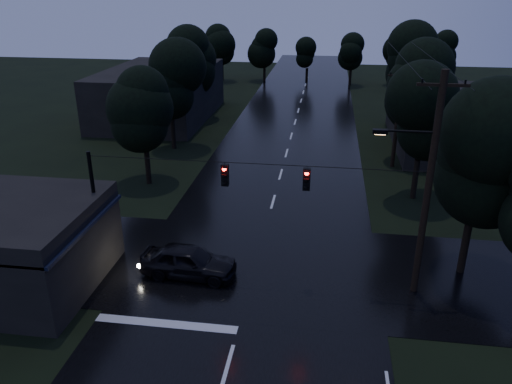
# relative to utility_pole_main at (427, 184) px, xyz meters

# --- Properties ---
(main_road) EXTENTS (12.00, 120.00, 0.02)m
(main_road) POSITION_rel_utility_pole_main_xyz_m (-7.41, 19.00, -5.26)
(main_road) COLOR black
(main_road) RESTS_ON ground
(cross_street) EXTENTS (60.00, 9.00, 0.02)m
(cross_street) POSITION_rel_utility_pole_main_xyz_m (-7.41, 1.00, -5.26)
(cross_street) COLOR black
(cross_street) RESTS_ON ground
(building_far_right) EXTENTS (10.00, 14.00, 4.40)m
(building_far_right) POSITION_rel_utility_pole_main_xyz_m (6.59, 23.00, -3.06)
(building_far_right) COLOR black
(building_far_right) RESTS_ON ground
(building_far_left) EXTENTS (10.00, 16.00, 5.00)m
(building_far_left) POSITION_rel_utility_pole_main_xyz_m (-21.41, 29.00, -2.76)
(building_far_left) COLOR black
(building_far_left) RESTS_ON ground
(utility_pole_main) EXTENTS (3.50, 0.30, 10.00)m
(utility_pole_main) POSITION_rel_utility_pole_main_xyz_m (0.00, 0.00, 0.00)
(utility_pole_main) COLOR black
(utility_pole_main) RESTS_ON ground
(utility_pole_far) EXTENTS (2.00, 0.30, 7.50)m
(utility_pole_far) POSITION_rel_utility_pole_main_xyz_m (0.89, 17.00, -1.38)
(utility_pole_far) COLOR black
(utility_pole_far) RESTS_ON ground
(anchor_pole_left) EXTENTS (0.18, 0.18, 6.00)m
(anchor_pole_left) POSITION_rel_utility_pole_main_xyz_m (-14.91, 0.00, -2.26)
(anchor_pole_left) COLOR black
(anchor_pole_left) RESTS_ON ground
(span_signals) EXTENTS (15.00, 0.37, 1.12)m
(span_signals) POSITION_rel_utility_pole_main_xyz_m (-6.85, -0.01, -0.01)
(span_signals) COLOR black
(span_signals) RESTS_ON ground
(tree_corner_near) EXTENTS (4.48, 4.48, 9.44)m
(tree_corner_near) POSITION_rel_utility_pole_main_xyz_m (2.59, 2.00, 0.74)
(tree_corner_near) COLOR black
(tree_corner_near) RESTS_ON ground
(tree_left_a) EXTENTS (3.92, 3.92, 8.26)m
(tree_left_a) POSITION_rel_utility_pole_main_xyz_m (-16.41, 11.00, -0.02)
(tree_left_a) COLOR black
(tree_left_a) RESTS_ON ground
(tree_left_b) EXTENTS (4.20, 4.20, 8.85)m
(tree_left_b) POSITION_rel_utility_pole_main_xyz_m (-17.01, 19.00, 0.36)
(tree_left_b) COLOR black
(tree_left_b) RESTS_ON ground
(tree_left_c) EXTENTS (4.48, 4.48, 9.44)m
(tree_left_c) POSITION_rel_utility_pole_main_xyz_m (-17.61, 29.00, 0.74)
(tree_left_c) COLOR black
(tree_left_c) RESTS_ON ground
(tree_right_a) EXTENTS (4.20, 4.20, 8.85)m
(tree_right_a) POSITION_rel_utility_pole_main_xyz_m (1.59, 11.00, 0.36)
(tree_right_a) COLOR black
(tree_right_a) RESTS_ON ground
(tree_right_b) EXTENTS (4.48, 4.48, 9.44)m
(tree_right_b) POSITION_rel_utility_pole_main_xyz_m (2.19, 19.00, 0.74)
(tree_right_b) COLOR black
(tree_right_b) RESTS_ON ground
(tree_right_c) EXTENTS (4.76, 4.76, 10.03)m
(tree_right_c) POSITION_rel_utility_pole_main_xyz_m (2.79, 29.00, 1.11)
(tree_right_c) COLOR black
(tree_right_c) RESTS_ON ground
(car) EXTENTS (4.69, 2.12, 1.56)m
(car) POSITION_rel_utility_pole_main_xyz_m (-10.44, -0.21, -4.48)
(car) COLOR black
(car) RESTS_ON ground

